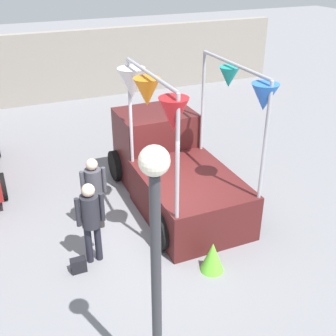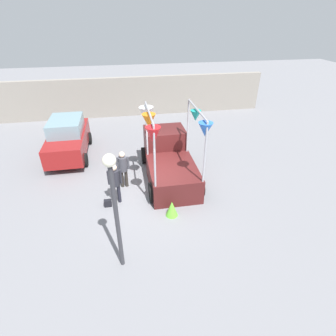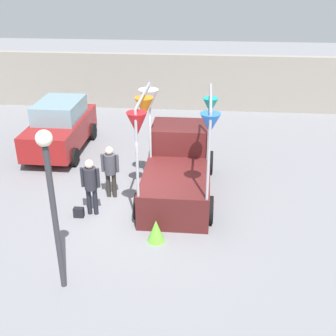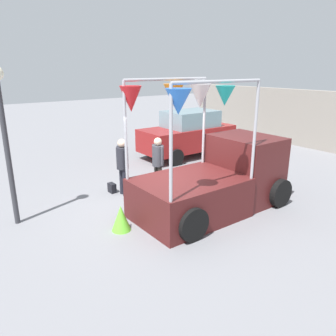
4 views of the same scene
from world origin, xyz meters
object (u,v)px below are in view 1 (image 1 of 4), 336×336
object	(u,v)px
person_customer	(91,216)
folded_kite_bundle_lime	(212,257)
street_lamp	(156,249)
vendor_truck	(170,163)
handbag	(79,265)
person_vendor	(94,188)

from	to	relation	value
person_customer	folded_kite_bundle_lime	distance (m)	2.33
street_lamp	folded_kite_bundle_lime	distance (m)	3.31
vendor_truck	folded_kite_bundle_lime	bearing A→B (deg)	-97.27
person_customer	folded_kite_bundle_lime	world-z (taller)	person_customer
handbag	street_lamp	world-z (taller)	street_lamp
street_lamp	person_vendor	bearing A→B (deg)	86.94
person_vendor	street_lamp	size ratio (longest dim) A/B	0.45
handbag	folded_kite_bundle_lime	world-z (taller)	folded_kite_bundle_lime
person_vendor	handbag	bearing A→B (deg)	-118.79
folded_kite_bundle_lime	street_lamp	bearing A→B (deg)	-134.75
handbag	folded_kite_bundle_lime	size ratio (longest dim) A/B	0.47
street_lamp	handbag	bearing A→B (deg)	99.39
vendor_truck	street_lamp	world-z (taller)	street_lamp
street_lamp	person_customer	bearing A→B (deg)	92.04
handbag	street_lamp	distance (m)	3.58
person_customer	handbag	world-z (taller)	person_customer
vendor_truck	street_lamp	distance (m)	5.24
vendor_truck	person_customer	size ratio (longest dim) A/B	2.48
vendor_truck	person_customer	distance (m)	2.77
person_customer	street_lamp	xyz separation A→B (m)	(0.10, -2.95, 1.38)
vendor_truck	street_lamp	size ratio (longest dim) A/B	1.14
person_customer	handbag	xyz separation A→B (m)	(-0.35, -0.20, -0.86)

